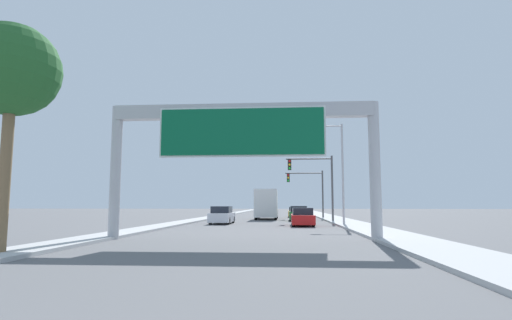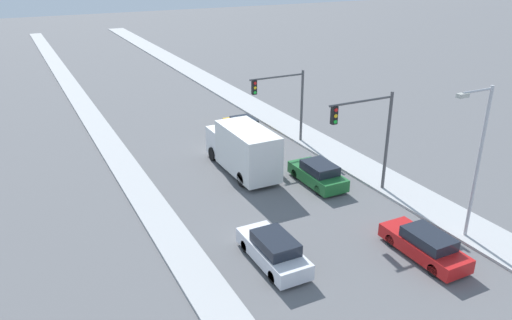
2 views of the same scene
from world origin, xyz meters
name	(u,v)px [view 1 (image 1 of 2)]	position (x,y,z in m)	size (l,w,h in m)	color
sidewalk_right	(322,215)	(7.75, 60.00, 0.07)	(3.00, 120.00, 0.15)	#B3B3B3
median_strip_left	(224,215)	(-7.25, 60.00, 0.07)	(2.00, 120.00, 0.15)	#B3B3B3
sign_gantry	(242,135)	(0.00, 17.89, 5.17)	(13.44, 0.73, 6.72)	#B2B2B7
car_far_center	(296,212)	(3.50, 51.94, 0.65)	(1.89, 4.38, 1.36)	gold
car_near_left	(222,216)	(-3.50, 33.98, 0.73)	(1.80, 4.72, 1.55)	silver
car_far_left	(302,217)	(3.50, 31.02, 0.68)	(1.76, 4.80, 1.44)	red
car_mid_center	(298,214)	(3.50, 40.62, 0.72)	(1.88, 4.56, 1.54)	#1E662D
truck_box_primary	(267,204)	(0.00, 44.66, 1.71)	(2.47, 7.51, 3.38)	white
traffic_light_near_intersection	(317,177)	(5.32, 38.00, 4.39)	(4.62, 0.32, 6.50)	#4C4C4F
traffic_light_mid_block	(310,186)	(5.22, 48.00, 3.99)	(4.67, 0.32, 5.85)	#4C4C4F
palm_tree_foreground	(12,72)	(-7.44, 11.36, 6.36)	(3.26, 3.26, 8.07)	brown
street_lamp_right	(339,165)	(6.58, 31.41, 4.90)	(2.31, 0.28, 8.34)	#B2B2B7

